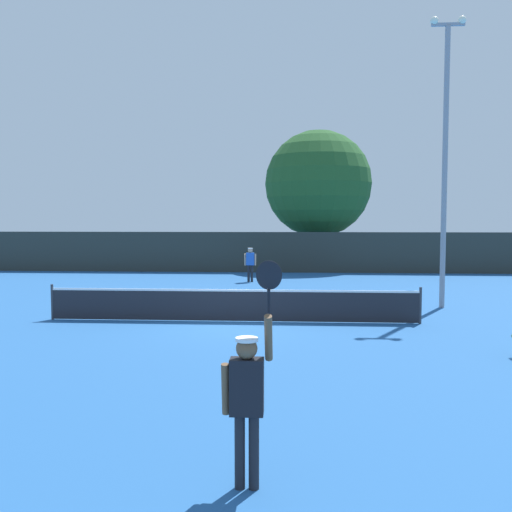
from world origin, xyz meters
name	(u,v)px	position (x,y,z in m)	size (l,w,h in m)	color
ground_plane	(233,321)	(0.00, 0.00, 0.00)	(120.00, 120.00, 0.00)	#235693
tennis_net	(232,304)	(0.00, 0.00, 0.51)	(11.06, 0.08, 1.07)	#232328
perimeter_fence	(260,252)	(0.00, 15.08, 1.14)	(36.04, 0.12, 2.29)	#2D332D
player_serving	(248,388)	(1.25, -10.16, 1.16)	(0.67, 0.40, 2.60)	black
player_receiving	(250,261)	(-0.23, 10.31, 1.00)	(0.57, 0.24, 1.64)	blue
tennis_ball	(199,303)	(-1.55, 3.36, 0.03)	(0.07, 0.07, 0.07)	#CCE033
light_pole	(445,147)	(6.92, 3.04, 5.47)	(1.18, 0.28, 9.77)	gray
large_tree	(318,184)	(3.39, 18.30, 5.18)	(6.54, 6.54, 8.46)	brown
parked_car_near	(230,251)	(-2.58, 22.67, 0.78)	(2.37, 4.39, 1.69)	#B7B7BC
parked_car_mid	(356,253)	(5.98, 20.10, 0.78)	(2.25, 4.35, 1.69)	red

